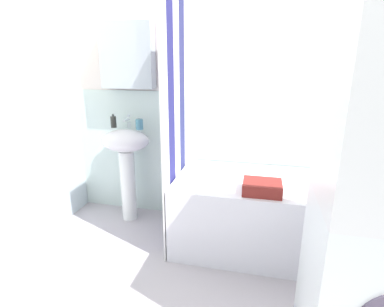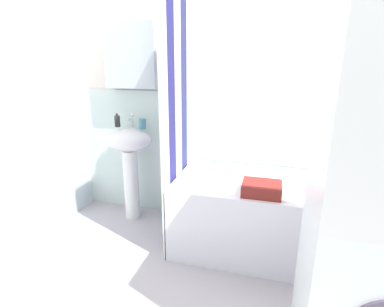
{
  "view_description": "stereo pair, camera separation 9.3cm",
  "coord_description": "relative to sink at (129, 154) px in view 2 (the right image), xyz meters",
  "views": [
    {
      "loc": [
        0.23,
        -1.39,
        1.46
      ],
      "look_at": [
        -0.25,
        0.66,
        0.81
      ],
      "focal_mm": 28.29,
      "sensor_mm": 36.0,
      "label": 1
    },
    {
      "loc": [
        0.32,
        -1.37,
        1.46
      ],
      "look_at": [
        -0.25,
        0.66,
        0.81
      ],
      "focal_mm": 28.29,
      "sensor_mm": 36.0,
      "label": 2
    }
  ],
  "objects": [
    {
      "name": "wall_back_tiled",
      "position": [
        0.89,
        0.23,
        0.5
      ],
      "size": [
        3.6,
        0.18,
        2.4
      ],
      "color": "white",
      "rests_on": "ground_plane"
    },
    {
      "name": "wall_left_tiled",
      "position": [
        -0.62,
        -0.69,
        0.48
      ],
      "size": [
        0.07,
        1.81,
        2.4
      ],
      "color": "white",
      "rests_on": "ground_plane"
    },
    {
      "name": "sink",
      "position": [
        0.0,
        0.0,
        0.0
      ],
      "size": [
        0.44,
        0.34,
        0.88
      ],
      "color": "white",
      "rests_on": "ground_plane"
    },
    {
      "name": "faucet",
      "position": [
        -0.0,
        0.08,
        0.3
      ],
      "size": [
        0.03,
        0.12,
        0.12
      ],
      "color": "silver",
      "rests_on": "sink"
    },
    {
      "name": "soap_dispenser",
      "position": [
        -0.14,
        0.07,
        0.29
      ],
      "size": [
        0.05,
        0.05,
        0.13
      ],
      "color": "#282926",
      "rests_on": "sink"
    },
    {
      "name": "toothbrush_cup",
      "position": [
        0.12,
        0.05,
        0.28
      ],
      "size": [
        0.07,
        0.07,
        0.09
      ],
      "primitive_type": "cylinder",
      "color": "teal",
      "rests_on": "sink"
    },
    {
      "name": "bathtub",
      "position": [
        1.29,
        -0.19,
        -0.35
      ],
      "size": [
        1.48,
        0.75,
        0.58
      ],
      "primitive_type": "cube",
      "color": "white",
      "rests_on": "ground_plane"
    },
    {
      "name": "shower_curtain",
      "position": [
        0.54,
        -0.19,
        0.36
      ],
      "size": [
        0.01,
        0.75,
        2.0
      ],
      "color": "white",
      "rests_on": "ground_plane"
    },
    {
      "name": "lotion_bottle",
      "position": [
        1.93,
        0.1,
        0.05
      ],
      "size": [
        0.06,
        0.06,
        0.24
      ],
      "color": "#2E2B31",
      "rests_on": "bathtub"
    },
    {
      "name": "body_wash_bottle",
      "position": [
        1.81,
        0.14,
        0.01
      ],
      "size": [
        0.07,
        0.07,
        0.16
      ],
      "color": "gold",
      "rests_on": "bathtub"
    },
    {
      "name": "towel_folded",
      "position": [
        1.22,
        -0.42,
        -0.02
      ],
      "size": [
        0.27,
        0.22,
        0.08
      ],
      "primitive_type": "cube",
      "rotation": [
        0.0,
        0.0,
        0.01
      ],
      "color": "maroon",
      "rests_on": "bathtub"
    }
  ]
}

